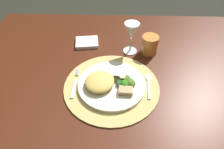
{
  "coord_description": "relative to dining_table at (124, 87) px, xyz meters",
  "views": [
    {
      "loc": [
        -0.04,
        -0.64,
        1.32
      ],
      "look_at": [
        -0.06,
        -0.04,
        0.73
      ],
      "focal_mm": 32.62,
      "sensor_mm": 36.0,
      "label": 1
    }
  ],
  "objects": [
    {
      "name": "ground_plane",
      "position": [
        0.0,
        0.0,
        -0.62
      ],
      "size": [
        6.0,
        6.0,
        0.0
      ],
      "primitive_type": "plane",
      "color": "#2C2D22"
    },
    {
      "name": "dining_table",
      "position": [
        0.0,
        0.0,
        0.0
      ],
      "size": [
        1.44,
        1.02,
        0.71
      ],
      "color": "#491F10",
      "rests_on": "ground"
    },
    {
      "name": "placemat",
      "position": [
        -0.06,
        -0.09,
        0.1
      ],
      "size": [
        0.39,
        0.39,
        0.01
      ],
      "primitive_type": "cylinder",
      "color": "tan",
      "rests_on": "dining_table"
    },
    {
      "name": "dinner_plate",
      "position": [
        -0.06,
        -0.09,
        0.11
      ],
      "size": [
        0.27,
        0.27,
        0.01
      ],
      "primitive_type": "cylinder",
      "color": "silver",
      "rests_on": "placemat"
    },
    {
      "name": "pasta_serving",
      "position": [
        -0.1,
        -0.09,
        0.13
      ],
      "size": [
        0.16,
        0.16,
        0.03
      ],
      "primitive_type": "ellipsoid",
      "rotation": [
        0.0,
        0.0,
        1.1
      ],
      "color": "#E2BA58",
      "rests_on": "dinner_plate"
    },
    {
      "name": "salad_greens",
      "position": [
        -0.0,
        -0.08,
        0.13
      ],
      "size": [
        0.11,
        0.08,
        0.03
      ],
      "color": "#305C32",
      "rests_on": "dinner_plate"
    },
    {
      "name": "bread_piece",
      "position": [
        0.0,
        -0.13,
        0.12
      ],
      "size": [
        0.06,
        0.04,
        0.02
      ],
      "primitive_type": "cube",
      "rotation": [
        0.0,
        0.0,
        3.08
      ],
      "color": "tan",
      "rests_on": "dinner_plate"
    },
    {
      "name": "fork",
      "position": [
        -0.2,
        -0.08,
        0.1
      ],
      "size": [
        0.01,
        0.17,
        0.0
      ],
      "color": "silver",
      "rests_on": "placemat"
    },
    {
      "name": "spoon",
      "position": [
        0.1,
        -0.06,
        0.1
      ],
      "size": [
        0.03,
        0.14,
        0.01
      ],
      "color": "silver",
      "rests_on": "placemat"
    },
    {
      "name": "napkin",
      "position": [
        -0.19,
        0.21,
        0.1
      ],
      "size": [
        0.12,
        0.11,
        0.02
      ],
      "primitive_type": "cube",
      "rotation": [
        0.0,
        0.0,
        0.13
      ],
      "color": "white",
      "rests_on": "dining_table"
    },
    {
      "name": "wine_glass",
      "position": [
        0.03,
        0.15,
        0.2
      ],
      "size": [
        0.07,
        0.07,
        0.15
      ],
      "color": "silver",
      "rests_on": "dining_table"
    },
    {
      "name": "amber_tumbler",
      "position": [
        0.12,
        0.14,
        0.14
      ],
      "size": [
        0.08,
        0.08,
        0.09
      ],
      "primitive_type": "cylinder",
      "color": "orange",
      "rests_on": "dining_table"
    }
  ]
}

